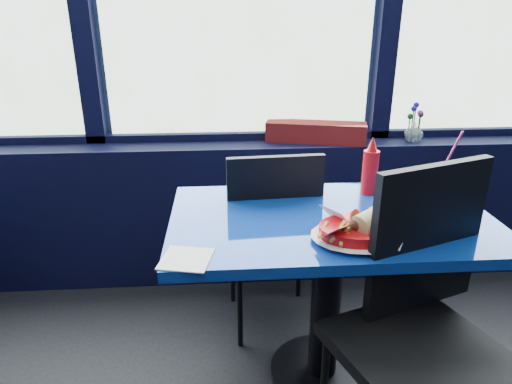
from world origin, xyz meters
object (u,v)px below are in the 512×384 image
Objects in this scene: near_table at (329,259)px; flower_vase at (414,130)px; planter_box at (316,132)px; ketchup_bottle at (370,169)px; soda_cup at (440,191)px; chair_near_front at (421,309)px; chair_near_back at (274,232)px; food_basket at (361,229)px.

near_table is 1.09m from flower_vase.
ketchup_bottle is at bearing -67.11° from planter_box.
near_table is 0.42m from ketchup_bottle.
planter_box is at bearing 110.74° from soda_cup.
chair_near_back is at bearing 99.81° from chair_near_front.
chair_near_back is at bearing 165.62° from ketchup_bottle.
chair_near_front is 0.31m from food_basket.
chair_near_front reaches higher than planter_box.
soda_cup reaches higher than ketchup_bottle.
chair_near_front is 0.79m from chair_near_back.
planter_box is at bearing 83.10° from near_table.
near_table is at bearing -82.89° from planter_box.
soda_cup is at bearing 150.37° from chair_near_back.
flower_vase is 0.87× the size of ketchup_bottle.
chair_near_front is 3.23× the size of soda_cup.
food_basket is at bearing -74.17° from near_table.
chair_near_back is (-0.39, 0.68, -0.06)m from chair_near_front.
planter_box is at bearing -121.60° from chair_near_back.
planter_box is 2.19× the size of ketchup_bottle.
planter_box reaches higher than near_table.
flower_vase is at bearing 46.76° from food_basket.
soda_cup reaches higher than food_basket.
near_table is 3.68× the size of food_basket.
flower_vase is 0.75m from ketchup_bottle.
planter_box is 0.65m from ketchup_bottle.
planter_box is 1.05m from food_basket.
ketchup_bottle is at bearing -125.41° from flower_vase.
chair_near_back is at bearing 101.41° from food_basket.
soda_cup is (-0.22, -0.80, -0.04)m from flower_vase.
flower_vase is 0.67× the size of soda_cup.
near_table is 0.42m from chair_near_front.
flower_vase is at bearing -152.00° from chair_near_back.
chair_near_back is at bearing 119.46° from near_table.
chair_near_front is 4.85× the size of flower_vase.
chair_near_back is at bearing -103.59° from planter_box.
chair_near_back is 3.80× the size of ketchup_bottle.
chair_near_back reaches higher than food_basket.
chair_near_front is 0.64m from ketchup_bottle.
planter_box reaches higher than food_basket.
soda_cup reaches higher than chair_near_back.
food_basket is 0.44m from ketchup_bottle.
chair_near_front is at bearing -109.63° from flower_vase.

